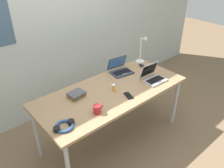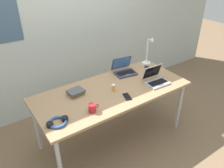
{
  "view_description": "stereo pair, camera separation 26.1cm",
  "coord_description": "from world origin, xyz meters",
  "px_view_note": "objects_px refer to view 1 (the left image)",
  "views": [
    {
      "loc": [
        -1.48,
        -1.7,
        2.16
      ],
      "look_at": [
        0.0,
        0.0,
        0.82
      ],
      "focal_mm": 36.93,
      "sensor_mm": 36.0,
      "label": 1
    },
    {
      "loc": [
        -1.27,
        -1.86,
        2.16
      ],
      "look_at": [
        0.0,
        0.0,
        0.82
      ],
      "focal_mm": 36.93,
      "sensor_mm": 36.0,
      "label": 2
    }
  ],
  "objects_px": {
    "cell_phone": "(128,96)",
    "headphones": "(64,126)",
    "book_stack": "(76,94)",
    "laptop_near_lamp": "(120,70)",
    "laptop_center": "(153,77)",
    "desk_lamp": "(142,50)",
    "coffee_mug": "(97,109)",
    "computer_mouse": "(142,65)",
    "pill_bottle": "(114,87)"
  },
  "relations": [
    {
      "from": "laptop_near_lamp",
      "to": "pill_bottle",
      "type": "relative_size",
      "value": 3.84
    },
    {
      "from": "computer_mouse",
      "to": "coffee_mug",
      "type": "distance_m",
      "value": 1.18
    },
    {
      "from": "coffee_mug",
      "to": "desk_lamp",
      "type": "bearing_deg",
      "value": 22.82
    },
    {
      "from": "headphones",
      "to": "pill_bottle",
      "type": "xyz_separation_m",
      "value": [
        0.76,
        0.18,
        0.03
      ]
    },
    {
      "from": "computer_mouse",
      "to": "pill_bottle",
      "type": "xyz_separation_m",
      "value": [
        -0.7,
        -0.21,
        0.02
      ]
    },
    {
      "from": "laptop_center",
      "to": "coffee_mug",
      "type": "distance_m",
      "value": 0.93
    },
    {
      "from": "desk_lamp",
      "to": "cell_phone",
      "type": "height_order",
      "value": "desk_lamp"
    },
    {
      "from": "laptop_center",
      "to": "pill_bottle",
      "type": "distance_m",
      "value": 0.55
    },
    {
      "from": "headphones",
      "to": "desk_lamp",
      "type": "bearing_deg",
      "value": 16.94
    },
    {
      "from": "laptop_near_lamp",
      "to": "coffee_mug",
      "type": "xyz_separation_m",
      "value": [
        -0.76,
        -0.48,
        0.0
      ]
    },
    {
      "from": "book_stack",
      "to": "computer_mouse",
      "type": "bearing_deg",
      "value": 2.02
    },
    {
      "from": "computer_mouse",
      "to": "book_stack",
      "type": "xyz_separation_m",
      "value": [
        -1.1,
        -0.04,
        0.01
      ]
    },
    {
      "from": "book_stack",
      "to": "laptop_near_lamp",
      "type": "bearing_deg",
      "value": 7.75
    },
    {
      "from": "desk_lamp",
      "to": "laptop_center",
      "type": "relative_size",
      "value": 1.42
    },
    {
      "from": "desk_lamp",
      "to": "coffee_mug",
      "type": "relative_size",
      "value": 3.54
    },
    {
      "from": "computer_mouse",
      "to": "pill_bottle",
      "type": "height_order",
      "value": "pill_bottle"
    },
    {
      "from": "desk_lamp",
      "to": "pill_bottle",
      "type": "bearing_deg",
      "value": -159.59
    },
    {
      "from": "cell_phone",
      "to": "coffee_mug",
      "type": "height_order",
      "value": "coffee_mug"
    },
    {
      "from": "headphones",
      "to": "coffee_mug",
      "type": "bearing_deg",
      "value": -4.46
    },
    {
      "from": "computer_mouse",
      "to": "headphones",
      "type": "distance_m",
      "value": 1.51
    },
    {
      "from": "laptop_near_lamp",
      "to": "book_stack",
      "type": "bearing_deg",
      "value": -172.25
    },
    {
      "from": "desk_lamp",
      "to": "book_stack",
      "type": "xyz_separation_m",
      "value": [
        -1.19,
        -0.12,
        -0.17
      ]
    },
    {
      "from": "headphones",
      "to": "laptop_center",
      "type": "bearing_deg",
      "value": 1.68
    },
    {
      "from": "laptop_near_lamp",
      "to": "book_stack",
      "type": "distance_m",
      "value": 0.76
    },
    {
      "from": "cell_phone",
      "to": "coffee_mug",
      "type": "xyz_separation_m",
      "value": [
        -0.45,
        -0.01,
        0.04
      ]
    },
    {
      "from": "laptop_center",
      "to": "cell_phone",
      "type": "xyz_separation_m",
      "value": [
        -0.48,
        -0.06,
        -0.04
      ]
    },
    {
      "from": "book_stack",
      "to": "coffee_mug",
      "type": "relative_size",
      "value": 1.68
    },
    {
      "from": "cell_phone",
      "to": "pill_bottle",
      "type": "height_order",
      "value": "pill_bottle"
    },
    {
      "from": "cell_phone",
      "to": "pill_bottle",
      "type": "xyz_separation_m",
      "value": [
        -0.05,
        0.2,
        0.04
      ]
    },
    {
      "from": "desk_lamp",
      "to": "headphones",
      "type": "xyz_separation_m",
      "value": [
        -1.55,
        -0.47,
        -0.18
      ]
    },
    {
      "from": "laptop_center",
      "to": "coffee_mug",
      "type": "xyz_separation_m",
      "value": [
        -0.92,
        -0.07,
        0.0
      ]
    },
    {
      "from": "desk_lamp",
      "to": "book_stack",
      "type": "relative_size",
      "value": 2.11
    },
    {
      "from": "book_stack",
      "to": "headphones",
      "type": "bearing_deg",
      "value": -136.16
    },
    {
      "from": "laptop_center",
      "to": "coffee_mug",
      "type": "bearing_deg",
      "value": -175.93
    },
    {
      "from": "cell_phone",
      "to": "headphones",
      "type": "bearing_deg",
      "value": -164.45
    },
    {
      "from": "laptop_center",
      "to": "headphones",
      "type": "distance_m",
      "value": 1.29
    },
    {
      "from": "laptop_near_lamp",
      "to": "coffee_mug",
      "type": "distance_m",
      "value": 0.9
    },
    {
      "from": "desk_lamp",
      "to": "laptop_near_lamp",
      "type": "xyz_separation_m",
      "value": [
        -0.43,
        -0.02,
        -0.16
      ]
    },
    {
      "from": "laptop_center",
      "to": "computer_mouse",
      "type": "xyz_separation_m",
      "value": [
        0.18,
        0.35,
        -0.02
      ]
    },
    {
      "from": "cell_phone",
      "to": "computer_mouse",
      "type": "bearing_deg",
      "value": 48.77
    },
    {
      "from": "computer_mouse",
      "to": "coffee_mug",
      "type": "height_order",
      "value": "coffee_mug"
    },
    {
      "from": "laptop_near_lamp",
      "to": "pill_bottle",
      "type": "xyz_separation_m",
      "value": [
        -0.36,
        -0.28,
        -0.0
      ]
    },
    {
      "from": "desk_lamp",
      "to": "headphones",
      "type": "distance_m",
      "value": 1.63
    },
    {
      "from": "desk_lamp",
      "to": "laptop_center",
      "type": "xyz_separation_m",
      "value": [
        -0.27,
        -0.43,
        -0.16
      ]
    },
    {
      "from": "computer_mouse",
      "to": "coffee_mug",
      "type": "xyz_separation_m",
      "value": [
        -1.1,
        -0.42,
        0.03
      ]
    },
    {
      "from": "computer_mouse",
      "to": "headphones",
      "type": "height_order",
      "value": "headphones"
    },
    {
      "from": "laptop_near_lamp",
      "to": "cell_phone",
      "type": "height_order",
      "value": "laptop_near_lamp"
    },
    {
      "from": "coffee_mug",
      "to": "pill_bottle",
      "type": "bearing_deg",
      "value": 27.4
    },
    {
      "from": "computer_mouse",
      "to": "laptop_center",
      "type": "bearing_deg",
      "value": -112.19
    },
    {
      "from": "pill_bottle",
      "to": "book_stack",
      "type": "bearing_deg",
      "value": 156.06
    }
  ]
}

